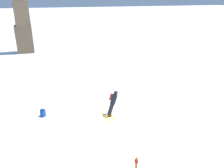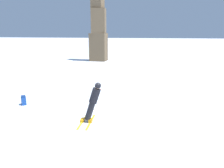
{
  "view_description": "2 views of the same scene",
  "coord_description": "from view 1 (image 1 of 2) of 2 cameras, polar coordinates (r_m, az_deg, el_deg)",
  "views": [
    {
      "loc": [
        -3.64,
        -11.85,
        7.33
      ],
      "look_at": [
        1.53,
        3.39,
        0.83
      ],
      "focal_mm": 35.0,
      "sensor_mm": 36.0,
      "label": 1
    },
    {
      "loc": [
        3.2,
        -8.33,
        3.76
      ],
      "look_at": [
        0.32,
        4.09,
        0.75
      ],
      "focal_mm": 35.0,
      "sensor_mm": 36.0,
      "label": 2
    }
  ],
  "objects": [
    {
      "name": "rock_pillar",
      "position": [
        32.48,
        -22.49,
        15.26
      ],
      "size": [
        2.17,
        1.9,
        10.54
      ],
      "color": "brown",
      "rests_on": "ground"
    },
    {
      "name": "skier",
      "position": [
        14.1,
        0.17,
        -4.74
      ],
      "size": [
        1.28,
        1.75,
        1.8
      ],
      "rotation": [
        0.0,
        0.0,
        0.11
      ],
      "color": "yellow",
      "rests_on": "ground"
    },
    {
      "name": "spare_backpack",
      "position": [
        15.06,
        -17.61,
        -7.21
      ],
      "size": [
        0.36,
        0.37,
        0.5
      ],
      "rotation": [
        0.0,
        0.0,
        2.31
      ],
      "color": "#194293",
      "rests_on": "ground"
    },
    {
      "name": "ground_plane",
      "position": [
        14.4,
        -1.46,
        -8.6
      ],
      "size": [
        300.0,
        300.0,
        0.0
      ],
      "primitive_type": "plane",
      "color": "white"
    }
  ]
}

